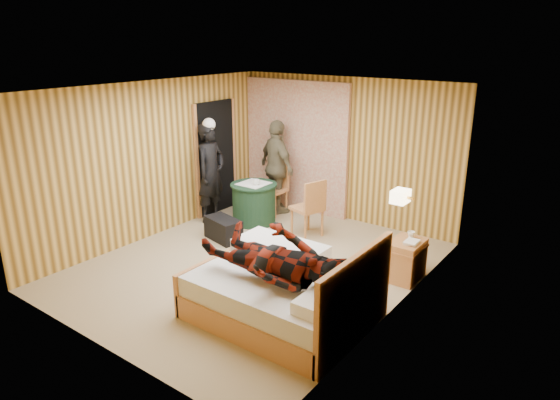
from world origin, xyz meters
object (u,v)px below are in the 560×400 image
Objects in this scene: nightstand at (405,259)px; man_on_bed at (274,248)px; man_at_table at (277,167)px; woman_standing at (211,173)px; chair_far at (276,185)px; duffel_bag at (223,229)px; chair_near at (311,204)px; bed at (285,292)px; round_table at (254,203)px; wall_lamp at (401,196)px.

man_on_bed reaches higher than nightstand.
man_at_table is at bearing 126.37° from man_on_bed.
chair_far is at bearing -40.13° from woman_standing.
duffel_bag is (0.11, -1.56, -0.36)m from chair_far.
man_at_table is (-0.11, 1.59, 0.68)m from duffel_bag.
nightstand is at bearing 69.62° from man_on_bed.
chair_near is at bearing -27.65° from chair_far.
round_table is (-2.26, 2.19, 0.06)m from bed.
nightstand is 0.33× the size of woman_standing.
wall_lamp is at bearing 175.42° from man_at_table.
round_table is 0.67m from chair_far.
round_table is 0.94m from duffel_bag.
man_at_table is (0.00, 0.68, 0.50)m from round_table.
man_at_table is (-1.17, 0.66, 0.30)m from chair_near.
chair_near is 2.71m from man_on_bed.
wall_lamp is 1.74m from man_on_bed.
round_table is at bearing 133.31° from man_on_bed.
man_on_bed is at bearing -84.07° from bed.
man_at_table is at bearing 152.68° from wall_lamp.
man_at_table is (-3.01, 1.13, 0.58)m from nightstand.
man_at_table is (0.67, 1.03, -0.01)m from woman_standing.
chair_far is 1.45× the size of duffel_bag.
chair_near is at bearing -84.93° from woman_standing.
wall_lamp reaches higher than bed.
woman_standing is at bearing 171.63° from wall_lamp.
chair_near is (-1.09, 2.21, 0.26)m from bed.
duffel_bag is at bearing -83.26° from round_table.
nightstand is at bearing 95.53° from wall_lamp.
round_table is 0.87× the size of chair_far.
wall_lamp is 1.11m from nightstand.
round_table is 0.83× the size of chair_near.
man_at_table is 0.97× the size of man_on_bed.
bed is 3.63m from chair_far.
nightstand is 1.92m from chair_near.
woman_standing is 1.23m from man_at_table.
bed is 1.13× the size of woman_standing.
bed reaches higher than chair_far.
bed is at bearing -121.67° from wall_lamp.
man_at_table is (-2.26, 2.87, 0.56)m from bed.
chair_far is (-2.26, 2.84, 0.23)m from bed.
round_table is 0.46× the size of man_on_bed.
man_at_table reaches higher than bed.
man_at_table is at bearing 90.00° from round_table.
man_at_table reaches higher than wall_lamp.
round_table is 0.46× the size of woman_standing.
nightstand is 3.27m from man_at_table.
bed is at bearing -113.45° from nightstand.
duffel_bag is 1.18m from woman_standing.
chair_far is (-3.01, 1.10, 0.26)m from nightstand.
chair_near is 1.90m from woman_standing.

